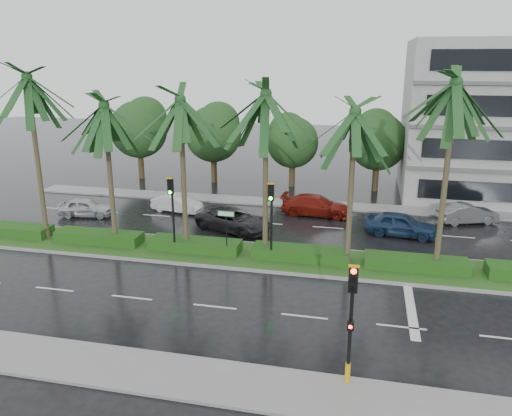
% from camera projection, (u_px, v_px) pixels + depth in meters
% --- Properties ---
extents(ground, '(120.00, 120.00, 0.00)m').
position_uv_depth(ground, '(242.00, 264.00, 26.82)').
color(ground, black).
rests_on(ground, ground).
extents(near_sidewalk, '(40.00, 2.40, 0.12)m').
position_uv_depth(near_sidewalk, '(170.00, 375.00, 17.27)').
color(near_sidewalk, gray).
rests_on(near_sidewalk, ground).
extents(far_sidewalk, '(40.00, 2.00, 0.12)m').
position_uv_depth(far_sidewalk, '(281.00, 202.00, 38.02)').
color(far_sidewalk, gray).
rests_on(far_sidewalk, ground).
extents(median, '(36.00, 4.00, 0.15)m').
position_uv_depth(median, '(247.00, 255.00, 27.73)').
color(median, gray).
rests_on(median, ground).
extents(hedge, '(35.20, 1.40, 0.60)m').
position_uv_depth(hedge, '(247.00, 249.00, 27.63)').
color(hedge, '#1F4614').
rests_on(hedge, median).
extents(lane_markings, '(34.00, 13.06, 0.01)m').
position_uv_depth(lane_markings, '(297.00, 272.00, 25.78)').
color(lane_markings, silver).
rests_on(lane_markings, ground).
extents(palm_row, '(26.30, 4.20, 10.27)m').
position_uv_depth(palm_row, '(222.00, 108.00, 25.70)').
color(palm_row, '#3D3623').
rests_on(palm_row, median).
extents(signal_near, '(0.34, 0.45, 4.36)m').
position_uv_depth(signal_near, '(351.00, 319.00, 16.07)').
color(signal_near, black).
rests_on(signal_near, near_sidewalk).
extents(signal_median_left, '(0.34, 0.42, 4.36)m').
position_uv_depth(signal_median_left, '(172.00, 204.00, 27.08)').
color(signal_median_left, black).
rests_on(signal_median_left, median).
extents(signal_median_right, '(0.34, 0.42, 4.36)m').
position_uv_depth(signal_median_right, '(271.00, 210.00, 25.92)').
color(signal_median_right, black).
rests_on(signal_median_right, median).
extents(street_sign, '(0.95, 0.09, 2.60)m').
position_uv_depth(street_sign, '(226.00, 222.00, 26.87)').
color(street_sign, black).
rests_on(street_sign, median).
extents(bg_trees, '(33.11, 5.12, 7.40)m').
position_uv_depth(bg_trees, '(290.00, 133.00, 42.01)').
color(bg_trees, '#352918').
rests_on(bg_trees, ground).
extents(car_silver, '(2.10, 3.96, 1.28)m').
position_uv_depth(car_silver, '(86.00, 207.00, 34.71)').
color(car_silver, silver).
rests_on(car_silver, ground).
extents(car_white, '(1.92, 3.87, 1.22)m').
position_uv_depth(car_white, '(177.00, 204.00, 35.76)').
color(car_white, silver).
rests_on(car_white, ground).
extents(car_darkgrey, '(3.95, 5.51, 1.39)m').
position_uv_depth(car_darkgrey, '(234.00, 220.00, 31.82)').
color(car_darkgrey, black).
rests_on(car_darkgrey, ground).
extents(car_red, '(2.29, 5.02, 1.42)m').
position_uv_depth(car_red, '(316.00, 205.00, 34.96)').
color(car_red, maroon).
rests_on(car_red, ground).
extents(car_blue, '(2.36, 4.54, 1.47)m').
position_uv_depth(car_blue, '(401.00, 224.00, 30.88)').
color(car_blue, navy).
rests_on(car_blue, ground).
extents(car_grey, '(2.69, 4.20, 1.31)m').
position_uv_depth(car_grey, '(467.00, 214.00, 33.30)').
color(car_grey, '#57595C').
rests_on(car_grey, ground).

